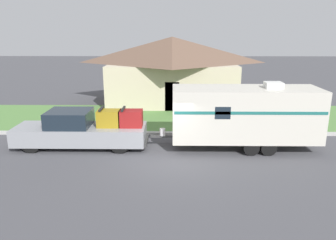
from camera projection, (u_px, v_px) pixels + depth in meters
name	position (u px, v px, depth m)	size (l,w,h in m)	color
ground_plane	(164.00, 160.00, 14.61)	(120.00, 120.00, 0.00)	#47474C
curb_strip	(166.00, 133.00, 18.21)	(80.00, 0.30, 0.14)	#ADADA8
lawn_strip	(167.00, 117.00, 21.74)	(80.00, 7.00, 0.03)	#568442
house_across_street	(172.00, 69.00, 25.86)	(10.39, 7.10, 5.13)	beige
pickup_truck	(83.00, 130.00, 16.07)	(6.48, 1.96, 2.00)	black
travel_trailer	(245.00, 114.00, 15.75)	(8.06, 2.36, 3.26)	black
mailbox	(308.00, 114.00, 18.67)	(0.48, 0.20, 1.31)	brown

